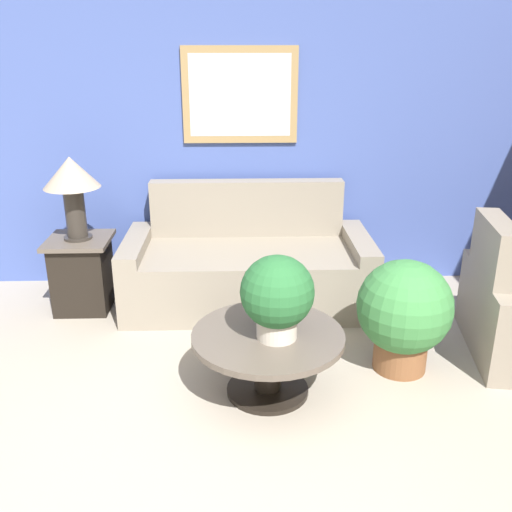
{
  "coord_description": "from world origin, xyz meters",
  "views": [
    {
      "loc": [
        -0.01,
        -1.86,
        2.09
      ],
      "look_at": [
        0.11,
        1.99,
        0.64
      ],
      "focal_mm": 40.0,
      "sensor_mm": 36.0,
      "label": 1
    }
  ],
  "objects_px": {
    "side_table": "(82,273)",
    "table_lamp": "(72,180)",
    "couch_main": "(248,267)",
    "potted_plant_on_table": "(277,295)",
    "potted_plant_floor": "(404,312)",
    "coffee_table": "(268,350)"
  },
  "relations": [
    {
      "from": "side_table",
      "to": "table_lamp",
      "type": "relative_size",
      "value": 0.93
    },
    {
      "from": "couch_main",
      "to": "table_lamp",
      "type": "bearing_deg",
      "value": -176.59
    },
    {
      "from": "potted_plant_on_table",
      "to": "potted_plant_floor",
      "type": "distance_m",
      "value": 0.95
    },
    {
      "from": "coffee_table",
      "to": "table_lamp",
      "type": "xyz_separation_m",
      "value": [
        -1.46,
        1.28,
        0.78
      ]
    },
    {
      "from": "table_lamp",
      "to": "potted_plant_floor",
      "type": "relative_size",
      "value": 0.85
    },
    {
      "from": "couch_main",
      "to": "coffee_table",
      "type": "relative_size",
      "value": 2.14
    },
    {
      "from": "potted_plant_on_table",
      "to": "table_lamp",
      "type": "bearing_deg",
      "value": 138.76
    },
    {
      "from": "table_lamp",
      "to": "potted_plant_on_table",
      "type": "relative_size",
      "value": 1.27
    },
    {
      "from": "coffee_table",
      "to": "table_lamp",
      "type": "relative_size",
      "value": 1.43
    },
    {
      "from": "couch_main",
      "to": "potted_plant_floor",
      "type": "distance_m",
      "value": 1.5
    },
    {
      "from": "potted_plant_on_table",
      "to": "couch_main",
      "type": "bearing_deg",
      "value": 96.07
    },
    {
      "from": "side_table",
      "to": "table_lamp",
      "type": "height_order",
      "value": "table_lamp"
    },
    {
      "from": "side_table",
      "to": "potted_plant_on_table",
      "type": "xyz_separation_m",
      "value": [
        1.51,
        -1.32,
        0.39
      ]
    },
    {
      "from": "coffee_table",
      "to": "potted_plant_on_table",
      "type": "xyz_separation_m",
      "value": [
        0.05,
        -0.05,
        0.39
      ]
    },
    {
      "from": "couch_main",
      "to": "potted_plant_floor",
      "type": "bearing_deg",
      "value": -47.46
    },
    {
      "from": "couch_main",
      "to": "potted_plant_floor",
      "type": "relative_size",
      "value": 2.61
    },
    {
      "from": "coffee_table",
      "to": "potted_plant_on_table",
      "type": "distance_m",
      "value": 0.4
    },
    {
      "from": "coffee_table",
      "to": "side_table",
      "type": "distance_m",
      "value": 1.94
    },
    {
      "from": "potted_plant_floor",
      "to": "couch_main",
      "type": "bearing_deg",
      "value": 132.54
    },
    {
      "from": "coffee_table",
      "to": "potted_plant_floor",
      "type": "relative_size",
      "value": 1.22
    },
    {
      "from": "couch_main",
      "to": "coffee_table",
      "type": "height_order",
      "value": "couch_main"
    },
    {
      "from": "couch_main",
      "to": "table_lamp",
      "type": "relative_size",
      "value": 3.07
    }
  ]
}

